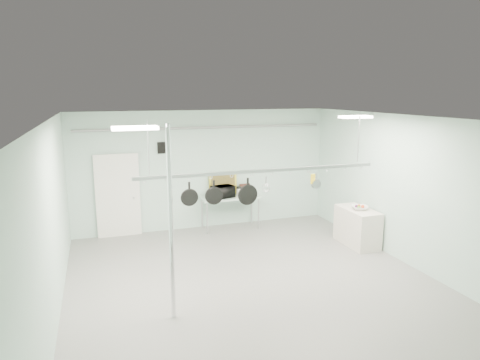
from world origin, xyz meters
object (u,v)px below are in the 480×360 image
object	(u,v)px
fruit_bowl	(360,208)
pot_rack	(262,169)
skillet_mid	(214,192)
skillet_right	(248,192)
chrome_pole	(171,225)
microwave	(223,192)
prep_table	(230,199)
skillet_left	(189,194)
side_cabinet	(357,227)
coffee_canister	(239,192)

from	to	relation	value
fruit_bowl	pot_rack	bearing A→B (deg)	-160.49
pot_rack	skillet_mid	distance (m)	1.01
skillet_right	pot_rack	bearing A→B (deg)	-3.61
chrome_pole	fruit_bowl	xyz separation A→B (m)	(4.86, 1.95, -0.65)
microwave	fruit_bowl	bearing A→B (deg)	126.49
prep_table	microwave	xyz separation A→B (m)	(-0.22, -0.07, 0.23)
skillet_left	chrome_pole	bearing A→B (deg)	-118.66
microwave	skillet_left	distance (m)	3.69
side_cabinet	fruit_bowl	size ratio (longest dim) A/B	3.14
prep_table	coffee_canister	distance (m)	0.31
chrome_pole	pot_rack	xyz separation A→B (m)	(1.90, 0.90, 0.63)
skillet_left	skillet_mid	bearing A→B (deg)	0.26
coffee_canister	fruit_bowl	bearing A→B (deg)	-44.66
side_cabinet	coffee_canister	xyz separation A→B (m)	(-2.29, 2.22, 0.55)
microwave	skillet_right	world-z (taller)	skillet_right
side_cabinet	microwave	xyz separation A→B (m)	(-2.77, 2.13, 0.61)
pot_rack	prep_table	bearing A→B (deg)	83.09
coffee_canister	skillet_left	distance (m)	4.00
coffee_canister	fruit_bowl	distance (m)	3.23
pot_rack	microwave	bearing A→B (deg)	86.90
fruit_bowl	skillet_left	size ratio (longest dim) A/B	0.88
skillet_mid	prep_table	bearing A→B (deg)	74.45
prep_table	coffee_canister	size ratio (longest dim) A/B	8.07
fruit_bowl	skillet_left	world-z (taller)	skillet_left
chrome_pole	side_cabinet	distance (m)	5.37
skillet_left	skillet_mid	world-z (taller)	same
coffee_canister	fruit_bowl	xyz separation A→B (m)	(2.30, -2.27, -0.06)
prep_table	microwave	bearing A→B (deg)	-163.86
prep_table	skillet_left	bearing A→B (deg)	-118.65
side_cabinet	coffee_canister	world-z (taller)	coffee_canister
chrome_pole	microwave	xyz separation A→B (m)	(2.08, 4.13, -0.54)
skillet_mid	chrome_pole	bearing A→B (deg)	-130.17
chrome_pole	fruit_bowl	distance (m)	5.27
skillet_left	skillet_mid	distance (m)	0.46
prep_table	pot_rack	distance (m)	3.61
skillet_left	skillet_right	bearing A→B (deg)	0.26
skillet_right	prep_table	bearing A→B (deg)	74.73
pot_rack	skillet_left	bearing A→B (deg)	180.00
skillet_left	skillet_mid	size ratio (longest dim) A/B	0.97
chrome_pole	skillet_mid	size ratio (longest dim) A/B	7.15
fruit_bowl	skillet_right	world-z (taller)	skillet_right
skillet_left	pot_rack	bearing A→B (deg)	0.26
coffee_canister	skillet_right	distance (m)	3.55
side_cabinet	skillet_right	world-z (taller)	skillet_right
skillet_left	skillet_mid	xyz separation A→B (m)	(0.46, 0.00, -0.01)
chrome_pole	skillet_left	world-z (taller)	chrome_pole
prep_table	fruit_bowl	size ratio (longest dim) A/B	4.18
chrome_pole	skillet_right	distance (m)	1.87
coffee_canister	skillet_right	size ratio (longest dim) A/B	0.38
chrome_pole	skillet_mid	world-z (taller)	chrome_pole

